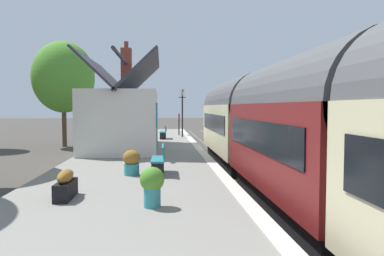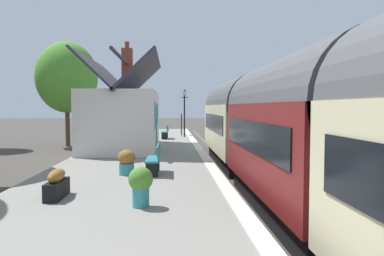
{
  "view_description": "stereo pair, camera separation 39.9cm",
  "coord_description": "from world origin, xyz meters",
  "px_view_note": "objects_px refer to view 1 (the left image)",
  "views": [
    {
      "loc": [
        -18.93,
        3.01,
        2.91
      ],
      "look_at": [
        -0.16,
        1.5,
        1.85
      ],
      "focal_mm": 35.07,
      "sensor_mm": 36.0,
      "label": 1
    },
    {
      "loc": [
        -18.96,
        2.61,
        2.91
      ],
      "look_at": [
        -0.16,
        1.5,
        1.85
      ],
      "focal_mm": 35.07,
      "sensor_mm": 36.0,
      "label": 2
    }
  ],
  "objects_px": {
    "train": "(302,132)",
    "bench_mid_platform": "(164,131)",
    "station_building": "(124,117)",
    "planter_bench_left": "(127,132)",
    "planter_by_door": "(66,185)",
    "lamp_post_platform": "(182,103)",
    "station_sign_board": "(179,119)",
    "planter_corner_building": "(152,184)",
    "bench_near_building": "(160,158)",
    "planter_edge_near": "(132,162)",
    "tree_far_right": "(63,77)"
  },
  "relations": [
    {
      "from": "bench_near_building",
      "to": "planter_edge_near",
      "type": "bearing_deg",
      "value": 99.43
    },
    {
      "from": "planter_edge_near",
      "to": "train",
      "type": "bearing_deg",
      "value": -103.6
    },
    {
      "from": "planter_corner_building",
      "to": "tree_far_right",
      "type": "relative_size",
      "value": 0.11
    },
    {
      "from": "lamp_post_platform",
      "to": "tree_far_right",
      "type": "relative_size",
      "value": 0.43
    },
    {
      "from": "lamp_post_platform",
      "to": "station_sign_board",
      "type": "bearing_deg",
      "value": 5.29
    },
    {
      "from": "planter_edge_near",
      "to": "station_building",
      "type": "bearing_deg",
      "value": 7.39
    },
    {
      "from": "bench_near_building",
      "to": "planter_bench_left",
      "type": "distance_m",
      "value": 14.96
    },
    {
      "from": "train",
      "to": "bench_mid_platform",
      "type": "bearing_deg",
      "value": 15.0
    },
    {
      "from": "planter_corner_building",
      "to": "bench_mid_platform",
      "type": "bearing_deg",
      "value": -1.14
    },
    {
      "from": "tree_far_right",
      "to": "bench_mid_platform",
      "type": "bearing_deg",
      "value": -117.0
    },
    {
      "from": "bench_mid_platform",
      "to": "lamp_post_platform",
      "type": "bearing_deg",
      "value": -43.43
    },
    {
      "from": "planter_bench_left",
      "to": "lamp_post_platform",
      "type": "height_order",
      "value": "lamp_post_platform"
    },
    {
      "from": "planter_edge_near",
      "to": "lamp_post_platform",
      "type": "relative_size",
      "value": 0.23
    },
    {
      "from": "tree_far_right",
      "to": "planter_bench_left",
      "type": "bearing_deg",
      "value": -110.29
    },
    {
      "from": "bench_near_building",
      "to": "station_sign_board",
      "type": "bearing_deg",
      "value": -4.71
    },
    {
      "from": "bench_near_building",
      "to": "bench_mid_platform",
      "type": "bearing_deg",
      "value": -0.85
    },
    {
      "from": "planter_edge_near",
      "to": "tree_far_right",
      "type": "xyz_separation_m",
      "value": [
        16.64,
        6.2,
        3.82
      ]
    },
    {
      "from": "planter_edge_near",
      "to": "tree_far_right",
      "type": "bearing_deg",
      "value": 20.44
    },
    {
      "from": "bench_mid_platform",
      "to": "planter_edge_near",
      "type": "bearing_deg",
      "value": 175.39
    },
    {
      "from": "planter_by_door",
      "to": "planter_bench_left",
      "type": "distance_m",
      "value": 17.73
    },
    {
      "from": "station_sign_board",
      "to": "planter_corner_building",
      "type": "bearing_deg",
      "value": 175.81
    },
    {
      "from": "station_building",
      "to": "bench_near_building",
      "type": "bearing_deg",
      "value": -166.12
    },
    {
      "from": "train",
      "to": "station_sign_board",
      "type": "height_order",
      "value": "train"
    },
    {
      "from": "bench_near_building",
      "to": "tree_far_right",
      "type": "height_order",
      "value": "tree_far_right"
    },
    {
      "from": "station_building",
      "to": "planter_bench_left",
      "type": "relative_size",
      "value": 7.54
    },
    {
      "from": "train",
      "to": "bench_mid_platform",
      "type": "distance_m",
      "value": 14.64
    },
    {
      "from": "planter_by_door",
      "to": "lamp_post_platform",
      "type": "height_order",
      "value": "lamp_post_platform"
    },
    {
      "from": "planter_bench_left",
      "to": "tree_far_right",
      "type": "distance_m",
      "value": 6.34
    },
    {
      "from": "station_sign_board",
      "to": "train",
      "type": "bearing_deg",
      "value": -171.16
    },
    {
      "from": "bench_near_building",
      "to": "lamp_post_platform",
      "type": "relative_size",
      "value": 0.43
    },
    {
      "from": "lamp_post_platform",
      "to": "tree_far_right",
      "type": "xyz_separation_m",
      "value": [
        2.35,
        8.52,
        1.89
      ]
    },
    {
      "from": "planter_bench_left",
      "to": "bench_mid_platform",
      "type": "bearing_deg",
      "value": -127.4
    },
    {
      "from": "bench_mid_platform",
      "to": "planter_bench_left",
      "type": "xyz_separation_m",
      "value": [
        1.96,
        2.56,
        -0.16
      ]
    },
    {
      "from": "train",
      "to": "planter_bench_left",
      "type": "height_order",
      "value": "train"
    },
    {
      "from": "planter_corner_building",
      "to": "station_sign_board",
      "type": "relative_size",
      "value": 0.55
    },
    {
      "from": "train",
      "to": "bench_near_building",
      "type": "height_order",
      "value": "train"
    },
    {
      "from": "bench_near_building",
      "to": "planter_bench_left",
      "type": "relative_size",
      "value": 1.36
    },
    {
      "from": "bench_near_building",
      "to": "planter_corner_building",
      "type": "bearing_deg",
      "value": 177.93
    },
    {
      "from": "bench_mid_platform",
      "to": "train",
      "type": "bearing_deg",
      "value": -165.0
    },
    {
      "from": "bench_mid_platform",
      "to": "station_sign_board",
      "type": "relative_size",
      "value": 0.9
    },
    {
      "from": "planter_bench_left",
      "to": "station_sign_board",
      "type": "relative_size",
      "value": 0.66
    },
    {
      "from": "planter_corner_building",
      "to": "tree_far_right",
      "type": "height_order",
      "value": "tree_far_right"
    },
    {
      "from": "station_building",
      "to": "station_sign_board",
      "type": "distance_m",
      "value": 9.0
    },
    {
      "from": "station_building",
      "to": "planter_by_door",
      "type": "xyz_separation_m",
      "value": [
        -10.38,
        0.27,
        -1.24
      ]
    },
    {
      "from": "bench_mid_platform",
      "to": "planter_by_door",
      "type": "height_order",
      "value": "bench_mid_platform"
    },
    {
      "from": "bench_near_building",
      "to": "tree_far_right",
      "type": "relative_size",
      "value": 0.18
    },
    {
      "from": "planter_edge_near",
      "to": "lamp_post_platform",
      "type": "height_order",
      "value": "lamp_post_platform"
    },
    {
      "from": "planter_corner_building",
      "to": "bench_near_building",
      "type": "bearing_deg",
      "value": -2.07
    },
    {
      "from": "bench_mid_platform",
      "to": "planter_corner_building",
      "type": "relative_size",
      "value": 1.65
    },
    {
      "from": "train",
      "to": "planter_corner_building",
      "type": "height_order",
      "value": "train"
    }
  ]
}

